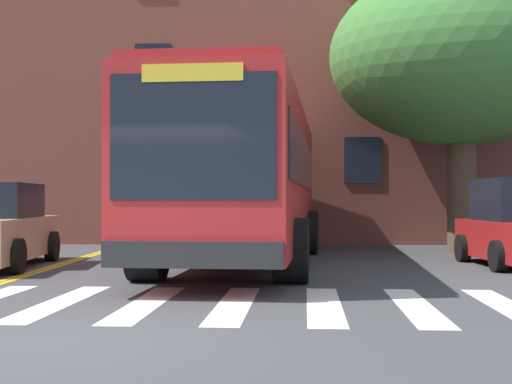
# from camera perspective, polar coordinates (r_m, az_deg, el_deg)

# --- Properties ---
(ground_plane) EXTENTS (120.00, 120.00, 0.00)m
(ground_plane) POSITION_cam_1_polar(r_m,az_deg,el_deg) (7.49, -16.22, -11.10)
(ground_plane) COLOR #424244
(crosswalk) EXTENTS (14.53, 3.96, 0.01)m
(crosswalk) POSITION_cam_1_polar(r_m,az_deg,el_deg) (9.90, -15.41, -8.51)
(crosswalk) COLOR white
(crosswalk) RESTS_ON ground
(lane_line_yellow_inner) EXTENTS (0.12, 36.00, 0.01)m
(lane_line_yellow_inner) POSITION_cam_1_polar(r_m,az_deg,el_deg) (23.87, -9.53, -3.88)
(lane_line_yellow_inner) COLOR gold
(lane_line_yellow_inner) RESTS_ON ground
(lane_line_yellow_outer) EXTENTS (0.12, 36.00, 0.01)m
(lane_line_yellow_outer) POSITION_cam_1_polar(r_m,az_deg,el_deg) (23.84, -9.15, -3.88)
(lane_line_yellow_outer) COLOR gold
(lane_line_yellow_outer) RESTS_ON ground
(city_bus) EXTENTS (3.61, 11.92, 3.46)m
(city_bus) POSITION_cam_1_polar(r_m,az_deg,el_deg) (15.39, -0.85, 1.34)
(city_bus) COLOR #B22323
(city_bus) RESTS_ON ground
(traffic_light_overhead) EXTENTS (0.38, 3.82, 4.84)m
(traffic_light_overhead) POSITION_cam_1_polar(r_m,az_deg,el_deg) (16.60, -4.75, 5.93)
(traffic_light_overhead) COLOR #28282D
(traffic_light_overhead) RESTS_ON ground
(street_tree_curbside_large) EXTENTS (8.03, 7.87, 7.39)m
(street_tree_curbside_large) POSITION_cam_1_polar(r_m,az_deg,el_deg) (19.54, 16.11, 10.31)
(street_tree_curbside_large) COLOR brown
(street_tree_curbside_large) RESTS_ON ground
(building_facade) EXTENTS (31.72, 6.40, 10.21)m
(building_facade) POSITION_cam_1_polar(r_m,az_deg,el_deg) (25.19, -7.00, 7.94)
(building_facade) COLOR brown
(building_facade) RESTS_ON ground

